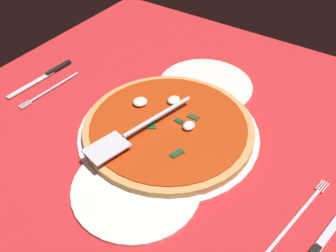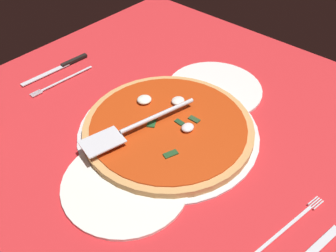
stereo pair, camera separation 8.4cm
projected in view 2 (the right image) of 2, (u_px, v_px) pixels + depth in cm
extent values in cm
cube|color=red|center=(168.00, 135.00, 85.07)|extent=(108.66, 108.66, 0.80)
cube|color=silver|center=(69.00, 237.00, 64.98)|extent=(9.06, 9.06, 0.10)
cube|color=silver|center=(13.00, 184.00, 73.86)|extent=(9.06, 9.06, 0.10)
cube|color=silver|center=(141.00, 233.00, 65.56)|extent=(9.06, 9.06, 0.10)
cube|color=silver|center=(77.00, 181.00, 74.44)|extent=(9.06, 9.06, 0.10)
cube|color=silver|center=(27.00, 139.00, 83.33)|extent=(9.06, 9.06, 0.10)
cube|color=silver|center=(213.00, 230.00, 66.13)|extent=(9.06, 9.06, 0.10)
cube|color=silver|center=(141.00, 178.00, 75.02)|extent=(9.06, 9.06, 0.10)
cube|color=silver|center=(84.00, 137.00, 83.90)|extent=(9.06, 9.06, 0.10)
cube|color=silver|center=(38.00, 104.00, 92.79)|extent=(9.06, 9.06, 0.10)
cube|color=silver|center=(1.00, 76.00, 101.67)|extent=(9.06, 9.06, 0.10)
cube|color=silver|center=(283.00, 226.00, 66.71)|extent=(9.06, 9.06, 0.10)
cube|color=silver|center=(203.00, 175.00, 75.60)|extent=(9.06, 9.06, 0.10)
cube|color=silver|center=(140.00, 134.00, 84.48)|extent=(9.06, 9.06, 0.10)
cube|color=silver|center=(90.00, 102.00, 93.36)|extent=(9.06, 9.06, 0.10)
cube|color=silver|center=(48.00, 75.00, 102.25)|extent=(9.06, 9.06, 0.10)
cube|color=silver|center=(265.00, 172.00, 76.17)|extent=(9.06, 9.06, 0.10)
cube|color=silver|center=(196.00, 132.00, 85.06)|extent=(9.06, 9.06, 0.10)
cube|color=silver|center=(140.00, 100.00, 93.94)|extent=(9.06, 9.06, 0.10)
cube|color=silver|center=(94.00, 73.00, 102.82)|extent=(9.06, 9.06, 0.10)
cube|color=silver|center=(55.00, 51.00, 111.71)|extent=(9.06, 9.06, 0.10)
cube|color=silver|center=(325.00, 169.00, 76.75)|extent=(9.06, 9.06, 0.10)
cube|color=silver|center=(251.00, 130.00, 85.63)|extent=(9.06, 9.06, 0.10)
cube|color=silver|center=(190.00, 98.00, 94.52)|extent=(9.06, 9.06, 0.10)
cube|color=silver|center=(140.00, 72.00, 103.40)|extent=(9.06, 9.06, 0.10)
cube|color=silver|center=(98.00, 49.00, 112.29)|extent=(9.06, 9.06, 0.10)
cube|color=silver|center=(305.00, 128.00, 86.21)|extent=(9.06, 9.06, 0.10)
cube|color=silver|center=(240.00, 96.00, 95.10)|extent=(9.06, 9.06, 0.10)
cube|color=silver|center=(185.00, 70.00, 103.98)|extent=(9.06, 9.06, 0.10)
cube|color=silver|center=(140.00, 48.00, 112.86)|extent=(9.06, 9.06, 0.10)
cube|color=silver|center=(101.00, 29.00, 121.75)|extent=(9.06, 9.06, 0.10)
cube|color=silver|center=(288.00, 94.00, 95.67)|extent=(9.06, 9.06, 0.10)
cube|color=silver|center=(230.00, 69.00, 104.56)|extent=(9.06, 9.06, 0.10)
cube|color=silver|center=(181.00, 47.00, 113.44)|extent=(9.06, 9.06, 0.10)
cube|color=silver|center=(140.00, 28.00, 122.32)|extent=(9.06, 9.06, 0.10)
cube|color=silver|center=(275.00, 67.00, 105.13)|extent=(9.06, 9.06, 0.10)
cube|color=silver|center=(223.00, 46.00, 114.02)|extent=(9.06, 9.06, 0.10)
cube|color=silver|center=(178.00, 27.00, 122.90)|extent=(9.06, 9.06, 0.10)
cube|color=silver|center=(139.00, 11.00, 131.79)|extent=(9.06, 9.06, 0.10)
cube|color=silver|center=(319.00, 66.00, 105.71)|extent=(9.06, 9.06, 0.10)
cube|color=silver|center=(263.00, 44.00, 114.60)|extent=(9.06, 9.06, 0.10)
cube|color=silver|center=(216.00, 26.00, 123.48)|extent=(9.06, 9.06, 0.10)
cube|color=silver|center=(175.00, 10.00, 132.36)|extent=(9.06, 9.06, 0.10)
cylinder|color=silver|center=(168.00, 131.00, 84.78)|extent=(41.20, 41.20, 0.81)
cylinder|color=white|center=(126.00, 183.00, 73.23)|extent=(25.52, 25.52, 1.00)
cylinder|color=white|center=(214.00, 89.00, 96.46)|extent=(24.69, 24.69, 1.00)
cylinder|color=tan|center=(168.00, 126.00, 83.93)|extent=(38.60, 38.60, 1.73)
cylinder|color=#BB360E|center=(168.00, 123.00, 83.25)|extent=(35.43, 35.43, 0.30)
ellipsoid|color=silver|center=(178.00, 101.00, 88.10)|extent=(3.36, 2.92, 1.18)
ellipsoid|color=white|center=(144.00, 100.00, 88.30)|extent=(3.54, 3.38, 1.33)
ellipsoid|color=silver|center=(108.00, 139.00, 78.41)|extent=(3.74, 3.84, 1.06)
ellipsoid|color=white|center=(188.00, 128.00, 80.97)|extent=(3.04, 2.58, 1.31)
cube|color=#294726|center=(194.00, 119.00, 83.77)|extent=(1.42, 2.68, 0.30)
cube|color=#214824|center=(171.00, 154.00, 75.76)|extent=(3.33, 2.34, 0.30)
cube|color=#1D5329|center=(152.00, 122.00, 83.10)|extent=(3.97, 3.42, 0.30)
cube|color=#1D4325|center=(179.00, 122.00, 83.03)|extent=(1.37, 2.32, 0.30)
cube|color=silver|center=(102.00, 142.00, 76.53)|extent=(9.77, 7.64, 0.30)
cylinder|color=silver|center=(158.00, 115.00, 82.19)|extent=(18.90, 5.50, 1.00)
cube|color=white|center=(291.00, 247.00, 63.20)|extent=(21.41, 15.87, 0.60)
cube|color=silver|center=(278.00, 234.00, 64.56)|extent=(18.40, 3.94, 0.25)
cube|color=silver|center=(319.00, 205.00, 69.11)|extent=(2.99, 0.76, 0.25)
cube|color=silver|center=(317.00, 204.00, 69.37)|extent=(2.99, 0.76, 0.25)
cube|color=silver|center=(315.00, 202.00, 69.62)|extent=(2.99, 0.76, 0.25)
cube|color=silver|center=(313.00, 201.00, 69.88)|extent=(2.99, 0.76, 0.25)
cube|color=silver|center=(315.00, 249.00, 62.54)|extent=(13.02, 3.72, 0.25)
cube|color=white|center=(62.00, 75.00, 101.51)|extent=(21.30, 14.10, 0.60)
cube|color=silver|center=(67.00, 78.00, 99.70)|extent=(15.99, 1.49, 0.25)
cube|color=silver|center=(35.00, 92.00, 95.05)|extent=(3.01, 0.39, 0.25)
cube|color=silver|center=(36.00, 93.00, 94.82)|extent=(3.01, 0.39, 0.25)
cube|color=silver|center=(37.00, 94.00, 94.59)|extent=(3.01, 0.39, 0.25)
cube|color=silver|center=(38.00, 94.00, 94.36)|extent=(3.01, 0.39, 0.25)
cube|color=black|center=(74.00, 60.00, 105.85)|extent=(8.40, 1.66, 0.80)
cube|color=silver|center=(46.00, 74.00, 101.10)|extent=(14.66, 2.21, 0.25)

